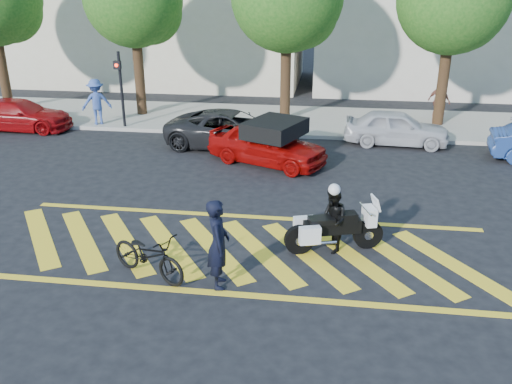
# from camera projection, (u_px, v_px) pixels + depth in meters

# --- Properties ---
(ground) EXTENTS (90.00, 90.00, 0.00)m
(ground) POSITION_uv_depth(u_px,v_px,m) (239.00, 250.00, 12.83)
(ground) COLOR black
(ground) RESTS_ON ground
(sidewalk) EXTENTS (60.00, 5.00, 0.15)m
(sidewalk) POSITION_uv_depth(u_px,v_px,m) (285.00, 120.00, 23.82)
(sidewalk) COLOR #9E998E
(sidewalk) RESTS_ON ground
(crosswalk) EXTENTS (12.33, 4.00, 0.01)m
(crosswalk) POSITION_uv_depth(u_px,v_px,m) (237.00, 250.00, 12.84)
(crosswalk) COLOR yellow
(crosswalk) RESTS_ON ground
(tree_left) EXTENTS (4.20, 4.20, 7.26)m
(tree_left) POSITION_uv_depth(u_px,v_px,m) (137.00, 1.00, 22.84)
(tree_left) COLOR black
(tree_left) RESTS_ON ground
(tree_right) EXTENTS (4.40, 4.40, 7.41)m
(tree_right) POSITION_uv_depth(u_px,v_px,m) (456.00, 2.00, 21.15)
(tree_right) COLOR black
(tree_right) RESTS_ON ground
(signal_pole) EXTENTS (0.28, 0.43, 3.20)m
(signal_pole) POSITION_uv_depth(u_px,v_px,m) (120.00, 84.00, 21.88)
(signal_pole) COLOR black
(signal_pole) RESTS_ON ground
(officer_bike) EXTENTS (0.60, 0.79, 1.94)m
(officer_bike) POSITION_uv_depth(u_px,v_px,m) (218.00, 244.00, 11.03)
(officer_bike) COLOR black
(officer_bike) RESTS_ON ground
(bicycle) EXTENTS (2.08, 1.49, 1.04)m
(bicycle) POSITION_uv_depth(u_px,v_px,m) (148.00, 255.00, 11.53)
(bicycle) COLOR black
(bicycle) RESTS_ON ground
(police_motorcycle) EXTENTS (2.31, 1.13, 1.05)m
(police_motorcycle) POSITION_uv_depth(u_px,v_px,m) (333.00, 229.00, 12.59)
(police_motorcycle) COLOR black
(police_motorcycle) RESTS_ON ground
(officer_moto) EXTENTS (0.79, 0.90, 1.55)m
(officer_moto) POSITION_uv_depth(u_px,v_px,m) (333.00, 220.00, 12.53)
(officer_moto) COLOR black
(officer_moto) RESTS_ON ground
(red_convertible) EXTENTS (4.46, 3.18, 1.41)m
(red_convertible) POSITION_uv_depth(u_px,v_px,m) (267.00, 144.00, 18.37)
(red_convertible) COLOR #8E0806
(red_convertible) RESTS_ON ground
(parked_left) EXTENTS (4.36, 1.86, 1.25)m
(parked_left) POSITION_uv_depth(u_px,v_px,m) (19.00, 115.00, 22.43)
(parked_left) COLOR #93090C
(parked_left) RESTS_ON ground
(parked_mid_left) EXTENTS (5.20, 2.89, 1.37)m
(parked_mid_left) POSITION_uv_depth(u_px,v_px,m) (233.00, 130.00, 20.06)
(parked_mid_left) COLOR black
(parked_mid_left) RESTS_ON ground
(parked_mid_right) EXTENTS (3.97, 1.79, 1.32)m
(parked_mid_right) POSITION_uv_depth(u_px,v_px,m) (396.00, 128.00, 20.45)
(parked_mid_right) COLOR #BABABE
(parked_mid_right) RESTS_ON ground
(pedestrian_left) EXTENTS (1.41, 1.22, 1.89)m
(pedestrian_left) POSITION_uv_depth(u_px,v_px,m) (96.00, 102.00, 22.59)
(pedestrian_left) COLOR #3A549F
(pedestrian_left) RESTS_ON sidewalk
(pedestrian_right) EXTENTS (1.05, 0.96, 1.72)m
(pedestrian_right) POSITION_uv_depth(u_px,v_px,m) (439.00, 101.00, 23.03)
(pedestrian_right) COLOR brown
(pedestrian_right) RESTS_ON sidewalk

